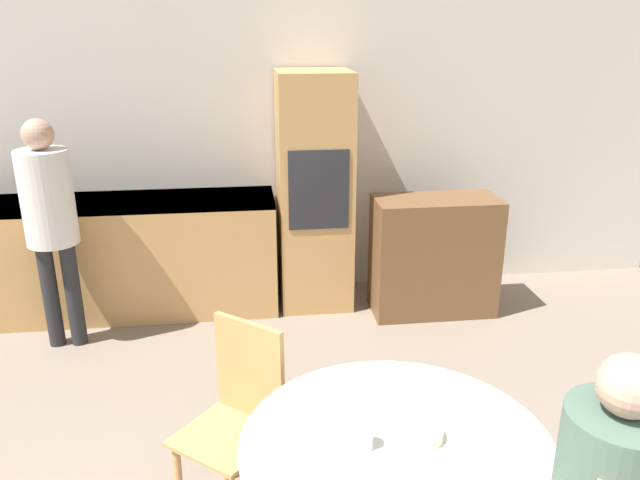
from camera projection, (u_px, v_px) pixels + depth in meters
wall_back at (284, 138)px, 5.06m from camera, size 6.64×0.05×2.60m
kitchen_counter at (124, 255)px, 4.86m from camera, size 2.36×0.60×0.91m
oven_unit at (314, 192)px, 4.89m from camera, size 0.56×0.59×1.85m
sideboard at (434, 256)px, 4.87m from camera, size 0.95×0.45×0.93m
chair_far_left at (239, 410)px, 2.87m from camera, size 0.56×0.56×0.92m
person_standing at (49, 211)px, 4.17m from camera, size 0.34×0.34×1.61m
cup at (363, 437)px, 2.25m from camera, size 0.07×0.07×0.09m
bowl_far at (421, 434)px, 2.31m from camera, size 0.17×0.17×0.04m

